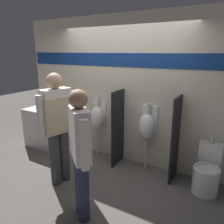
% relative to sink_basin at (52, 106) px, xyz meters
% --- Properties ---
extents(ground_plane, '(16.00, 16.00, 0.00)m').
position_rel_sink_basin_xyz_m(ground_plane, '(1.60, -0.33, -0.91)').
color(ground_plane, '#5B5651').
extents(display_wall, '(4.44, 0.07, 2.70)m').
position_rel_sink_basin_xyz_m(display_wall, '(1.60, 0.27, 0.45)').
color(display_wall, beige).
rests_on(display_wall, ground_plane).
extents(sink_counter, '(1.04, 0.60, 0.85)m').
position_rel_sink_basin_xyz_m(sink_counter, '(-0.05, -0.06, -0.49)').
color(sink_counter, silver).
rests_on(sink_counter, ground_plane).
extents(sink_basin, '(0.42, 0.42, 0.26)m').
position_rel_sink_basin_xyz_m(sink_basin, '(0.00, 0.00, 0.00)').
color(sink_basin, white).
rests_on(sink_basin, sink_counter).
extents(cell_phone, '(0.07, 0.14, 0.01)m').
position_rel_sink_basin_xyz_m(cell_phone, '(0.26, -0.18, -0.06)').
color(cell_phone, black).
rests_on(cell_phone, sink_counter).
extents(divider_near_counter, '(0.03, 0.45, 1.40)m').
position_rel_sink_basin_xyz_m(divider_near_counter, '(1.62, 0.02, -0.21)').
color(divider_near_counter, black).
rests_on(divider_near_counter, ground_plane).
extents(divider_mid, '(0.03, 0.45, 1.40)m').
position_rel_sink_basin_xyz_m(divider_mid, '(2.67, 0.02, -0.21)').
color(divider_mid, black).
rests_on(divider_mid, ground_plane).
extents(urinal_near_counter, '(0.31, 0.25, 1.19)m').
position_rel_sink_basin_xyz_m(urinal_near_counter, '(1.09, 0.12, -0.13)').
color(urinal_near_counter, silver).
rests_on(urinal_near_counter, ground_plane).
extents(urinal_far, '(0.31, 0.25, 1.19)m').
position_rel_sink_basin_xyz_m(urinal_far, '(2.14, 0.12, -0.13)').
color(urinal_far, silver).
rests_on(urinal_far, ground_plane).
extents(toilet, '(0.39, 0.55, 0.86)m').
position_rel_sink_basin_xyz_m(toilet, '(3.19, -0.07, -0.62)').
color(toilet, white).
rests_on(toilet, ground_plane).
extents(person_in_vest, '(0.33, 0.60, 1.77)m').
position_rel_sink_basin_xyz_m(person_in_vest, '(1.11, -0.99, 0.11)').
color(person_in_vest, '#3D3D42').
rests_on(person_in_vest, ground_plane).
extents(person_with_lanyard, '(0.47, 0.41, 1.66)m').
position_rel_sink_basin_xyz_m(person_with_lanyard, '(1.90, -1.42, 0.00)').
color(person_with_lanyard, '#282D4C').
rests_on(person_with_lanyard, ground_plane).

